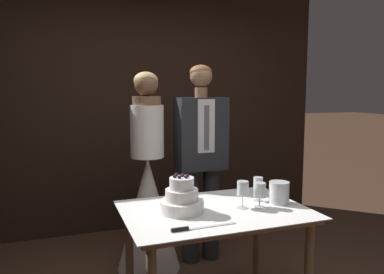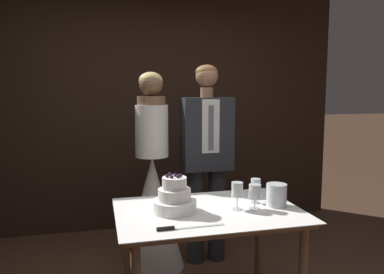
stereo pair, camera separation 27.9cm
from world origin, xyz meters
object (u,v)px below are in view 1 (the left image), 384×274
object	(u,v)px
wine_glass_near	(243,190)
wine_glass_far	(260,191)
hurricane_candle	(279,193)
bride	(148,199)
wine_glass_middle	(258,185)
groom	(201,154)
cake_table	(215,223)
tiered_cake	(182,199)
cake_knife	(191,228)

from	to	relation	value
wine_glass_near	wine_glass_far	size ratio (longest dim) A/B	1.10
hurricane_candle	bride	xyz separation A→B (m)	(-0.71, 0.90, -0.22)
wine_glass_middle	groom	size ratio (longest dim) A/B	0.10
cake_table	groom	bearing A→B (deg)	74.44
tiered_cake	hurricane_candle	xyz separation A→B (m)	(0.69, -0.05, -0.01)
tiered_cake	wine_glass_far	xyz separation A→B (m)	(0.52, -0.08, 0.02)
hurricane_candle	groom	distance (m)	0.94
groom	bride	bearing A→B (deg)	179.93
wine_glass_near	wine_glass_middle	xyz separation A→B (m)	(0.18, 0.10, -0.01)
bride	groom	size ratio (longest dim) A/B	0.96
tiered_cake	groom	distance (m)	0.98
cake_knife	wine_glass_middle	bearing A→B (deg)	28.38
tiered_cake	wine_glass_near	world-z (taller)	tiered_cake
groom	wine_glass_far	bearing A→B (deg)	-86.56
cake_table	tiered_cake	distance (m)	0.29
tiered_cake	wine_glass_far	world-z (taller)	tiered_cake
wine_glass_near	wine_glass_middle	world-z (taller)	wine_glass_near
bride	wine_glass_middle	bearing A→B (deg)	-53.23
wine_glass_far	bride	bearing A→B (deg)	120.16
hurricane_candle	wine_glass_far	bearing A→B (deg)	-170.41
cake_table	tiered_cake	xyz separation A→B (m)	(-0.22, 0.02, 0.18)
cake_knife	groom	bearing A→B (deg)	65.07
bride	wine_glass_near	bearing A→B (deg)	-64.93
wine_glass_middle	wine_glass_far	distance (m)	0.14
wine_glass_far	groom	xyz separation A→B (m)	(-0.06, 0.93, 0.11)
wine_glass_far	bride	world-z (taller)	bride
cake_table	bride	world-z (taller)	bride
cake_knife	cake_table	bearing A→B (deg)	46.07
wine_glass_far	wine_glass_near	bearing A→B (deg)	169.75
wine_glass_middle	tiered_cake	bearing A→B (deg)	-175.11
wine_glass_near	bride	bearing A→B (deg)	115.07
cake_knife	groom	distance (m)	1.28
wine_glass_middle	hurricane_candle	size ratio (longest dim) A/B	1.13
tiered_cake	hurricane_candle	bearing A→B (deg)	-3.94
groom	wine_glass_middle	bearing A→B (deg)	-81.75
cake_table	wine_glass_middle	world-z (taller)	wine_glass_middle
cake_table	bride	xyz separation A→B (m)	(-0.24, 0.87, -0.05)
cake_knife	wine_glass_near	size ratio (longest dim) A/B	2.18
wine_glass_far	hurricane_candle	distance (m)	0.18
wine_glass_near	cake_table	bearing A→B (deg)	168.17
cake_table	wine_glass_far	distance (m)	0.37
bride	hurricane_candle	bearing A→B (deg)	-51.79
wine_glass_far	cake_table	bearing A→B (deg)	168.78
tiered_cake	wine_glass_far	distance (m)	0.52
cake_knife	hurricane_candle	size ratio (longest dim) A/B	2.62
wine_glass_near	wine_glass_middle	distance (m)	0.20
wine_glass_near	groom	bearing A→B (deg)	86.28
cake_table	wine_glass_middle	size ratio (longest dim) A/B	7.00
hurricane_candle	tiered_cake	bearing A→B (deg)	176.06
wine_glass_near	hurricane_candle	distance (m)	0.29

